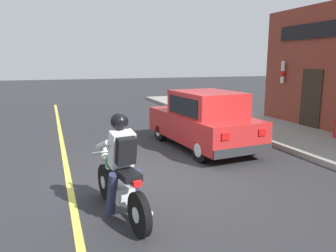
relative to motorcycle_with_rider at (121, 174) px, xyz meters
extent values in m
plane|color=#2B2B2D|center=(1.11, 1.44, -0.68)|extent=(80.00, 80.00, 0.00)
cube|color=gray|center=(6.13, 4.44, -0.61)|extent=(2.60, 22.00, 0.14)
cube|color=#D1C64C|center=(-0.69, 4.44, -0.67)|extent=(0.12, 19.80, 0.01)
cube|color=#2D2319|center=(7.41, 4.10, 0.37)|extent=(0.04, 0.90, 2.10)
cylinder|color=white|center=(7.33, 5.52, 1.22)|extent=(0.14, 0.14, 0.70)
cylinder|color=red|center=(7.33, 5.52, 1.22)|extent=(0.15, 0.15, 0.20)
sphere|color=silver|center=(7.33, 5.52, 1.62)|extent=(0.16, 0.16, 0.16)
cylinder|color=black|center=(-0.12, 0.71, -0.37)|extent=(0.20, 0.63, 0.62)
cylinder|color=silver|center=(-0.12, 0.71, -0.37)|extent=(0.15, 0.23, 0.22)
cylinder|color=black|center=(0.11, -0.67, -0.37)|extent=(0.20, 0.63, 0.62)
cylinder|color=silver|center=(0.11, -0.67, -0.37)|extent=(0.15, 0.23, 0.22)
cube|color=silver|center=(0.00, -0.03, -0.29)|extent=(0.34, 0.44, 0.24)
ellipsoid|color=#196B33|center=(-0.04, 0.22, 0.12)|extent=(0.38, 0.56, 0.24)
cube|color=black|center=(0.04, -0.26, 0.08)|extent=(0.35, 0.59, 0.10)
cylinder|color=silver|center=(-0.10, 0.61, -0.05)|extent=(0.12, 0.33, 0.68)
cylinder|color=silver|center=(-0.08, 0.49, 0.23)|extent=(0.56, 0.13, 0.04)
sphere|color=silver|center=(-0.11, 0.66, 0.11)|extent=(0.16, 0.16, 0.16)
cylinder|color=silver|center=(0.22, -0.40, -0.39)|extent=(0.17, 0.56, 0.08)
cube|color=red|center=(0.10, -0.62, 0.05)|extent=(0.13, 0.08, 0.08)
cylinder|color=#282D4C|center=(-0.16, -0.13, -0.25)|extent=(0.19, 0.37, 0.71)
cylinder|color=#282D4C|center=(0.19, -0.07, -0.25)|extent=(0.19, 0.37, 0.71)
cube|color=silver|center=(0.01, -0.08, 0.40)|extent=(0.39, 0.38, 0.57)
cylinder|color=silver|center=(-0.23, 0.13, 0.44)|extent=(0.17, 0.53, 0.26)
cylinder|color=silver|center=(0.17, 0.19, 0.44)|extent=(0.17, 0.53, 0.26)
sphere|color=black|center=(0.00, -0.02, 0.81)|extent=(0.26, 0.26, 0.26)
cube|color=black|center=(0.04, -0.24, 0.42)|extent=(0.31, 0.28, 0.42)
cylinder|color=black|center=(2.14, 4.47, -0.38)|extent=(0.23, 0.61, 0.60)
cylinder|color=silver|center=(2.14, 4.47, -0.38)|extent=(0.23, 0.35, 0.33)
cylinder|color=black|center=(3.57, 4.59, -0.38)|extent=(0.23, 0.61, 0.60)
cylinder|color=silver|center=(3.57, 4.59, -0.38)|extent=(0.23, 0.35, 0.33)
cylinder|color=black|center=(2.35, 2.08, -0.38)|extent=(0.23, 0.61, 0.60)
cylinder|color=silver|center=(2.35, 2.08, -0.38)|extent=(0.23, 0.35, 0.33)
cylinder|color=black|center=(3.78, 2.20, -0.38)|extent=(0.23, 0.61, 0.60)
cylinder|color=silver|center=(3.78, 2.20, -0.38)|extent=(0.23, 0.35, 0.33)
cube|color=red|center=(2.96, 3.34, -0.08)|extent=(1.95, 3.83, 0.70)
cube|color=red|center=(2.98, 3.09, 0.56)|extent=(1.60, 2.02, 0.66)
cube|color=black|center=(2.91, 3.95, 0.51)|extent=(1.35, 0.46, 0.51)
cube|color=black|center=(2.26, 3.02, 0.54)|extent=(0.16, 1.52, 0.46)
cube|color=black|center=(3.70, 3.15, 0.54)|extent=(0.16, 1.52, 0.46)
cube|color=silver|center=(2.29, 5.15, 0.04)|extent=(0.24, 0.06, 0.14)
cube|color=red|center=(2.61, 1.44, 0.06)|extent=(0.20, 0.06, 0.16)
cube|color=silver|center=(3.31, 5.23, 0.04)|extent=(0.24, 0.06, 0.14)
cube|color=red|center=(3.63, 1.53, 0.06)|extent=(0.20, 0.06, 0.16)
cube|color=#28282B|center=(2.80, 5.16, -0.33)|extent=(1.61, 0.26, 0.20)
cube|color=#28282B|center=(3.12, 1.51, -0.33)|extent=(1.61, 0.26, 0.20)
cylinder|color=red|center=(6.85, 2.47, -0.04)|extent=(0.10, 0.08, 0.08)
camera|label=1|loc=(-0.93, -4.68, 1.67)|focal=35.00mm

